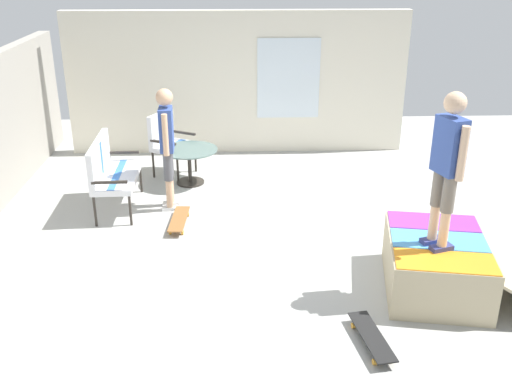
{
  "coord_description": "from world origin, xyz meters",
  "views": [
    {
      "loc": [
        -6.55,
        0.53,
        3.5
      ],
      "look_at": [
        0.1,
        0.3,
        0.7
      ],
      "focal_mm": 41.09,
      "sensor_mm": 36.0,
      "label": 1
    }
  ],
  "objects_px": {
    "skate_ramp": "(439,264)",
    "patio_bench": "(109,168)",
    "skateboard_by_bench": "(179,219)",
    "patio_chair_near_house": "(168,138)",
    "person_skater": "(448,161)",
    "skateboard_spare": "(372,337)",
    "person_watching": "(167,140)",
    "patio_table": "(189,159)"
  },
  "relations": [
    {
      "from": "patio_bench",
      "to": "skateboard_by_bench",
      "type": "height_order",
      "value": "patio_bench"
    },
    {
      "from": "patio_chair_near_house",
      "to": "person_skater",
      "type": "height_order",
      "value": "person_skater"
    },
    {
      "from": "person_watching",
      "to": "skateboard_by_bench",
      "type": "bearing_deg",
      "value": -163.77
    },
    {
      "from": "skate_ramp",
      "to": "person_skater",
      "type": "bearing_deg",
      "value": 140.41
    },
    {
      "from": "patio_bench",
      "to": "patio_table",
      "type": "distance_m",
      "value": 1.43
    },
    {
      "from": "person_skater",
      "to": "skateboard_by_bench",
      "type": "bearing_deg",
      "value": 57.49
    },
    {
      "from": "skate_ramp",
      "to": "skateboard_by_bench",
      "type": "bearing_deg",
      "value": 60.45
    },
    {
      "from": "skate_ramp",
      "to": "patio_bench",
      "type": "xyz_separation_m",
      "value": [
        2.29,
        4.0,
        0.32
      ]
    },
    {
      "from": "skateboard_by_bench",
      "to": "skateboard_spare",
      "type": "height_order",
      "value": "same"
    },
    {
      "from": "person_skater",
      "to": "skateboard_spare",
      "type": "relative_size",
      "value": 2.0
    },
    {
      "from": "patio_bench",
      "to": "skateboard_spare",
      "type": "distance_m",
      "value": 4.5
    },
    {
      "from": "patio_chair_near_house",
      "to": "skateboard_by_bench",
      "type": "xyz_separation_m",
      "value": [
        -1.99,
        -0.33,
        -0.53
      ]
    },
    {
      "from": "person_watching",
      "to": "skateboard_spare",
      "type": "xyz_separation_m",
      "value": [
        -3.25,
        -2.22,
        -0.94
      ]
    },
    {
      "from": "patio_chair_near_house",
      "to": "skate_ramp",
      "type": "bearing_deg",
      "value": -137.98
    },
    {
      "from": "patio_chair_near_house",
      "to": "skateboard_by_bench",
      "type": "distance_m",
      "value": 2.08
    },
    {
      "from": "patio_table",
      "to": "skateboard_by_bench",
      "type": "height_order",
      "value": "patio_table"
    },
    {
      "from": "skateboard_by_bench",
      "to": "patio_bench",
      "type": "bearing_deg",
      "value": 59.46
    },
    {
      "from": "skate_ramp",
      "to": "skateboard_by_bench",
      "type": "relative_size",
      "value": 2.51
    },
    {
      "from": "skate_ramp",
      "to": "person_skater",
      "type": "distance_m",
      "value": 1.26
    },
    {
      "from": "skate_ramp",
      "to": "patio_chair_near_house",
      "type": "height_order",
      "value": "patio_chair_near_house"
    },
    {
      "from": "person_watching",
      "to": "skateboard_by_bench",
      "type": "xyz_separation_m",
      "value": [
        -0.59,
        -0.17,
        -0.94
      ]
    },
    {
      "from": "skate_ramp",
      "to": "skateboard_spare",
      "type": "distance_m",
      "value": 1.36
    },
    {
      "from": "patio_chair_near_house",
      "to": "person_skater",
      "type": "relative_size",
      "value": 0.62
    },
    {
      "from": "patio_chair_near_house",
      "to": "person_watching",
      "type": "bearing_deg",
      "value": -173.49
    },
    {
      "from": "patio_chair_near_house",
      "to": "patio_bench",
      "type": "bearing_deg",
      "value": 153.91
    },
    {
      "from": "patio_bench",
      "to": "patio_table",
      "type": "relative_size",
      "value": 1.4
    },
    {
      "from": "person_watching",
      "to": "patio_bench",
      "type": "bearing_deg",
      "value": 89.49
    },
    {
      "from": "patio_bench",
      "to": "person_skater",
      "type": "height_order",
      "value": "person_skater"
    },
    {
      "from": "skateboard_by_bench",
      "to": "person_watching",
      "type": "bearing_deg",
      "value": 16.23
    },
    {
      "from": "person_watching",
      "to": "skateboard_spare",
      "type": "bearing_deg",
      "value": -145.65
    },
    {
      "from": "person_watching",
      "to": "person_skater",
      "type": "distance_m",
      "value": 3.92
    },
    {
      "from": "person_skater",
      "to": "patio_chair_near_house",
      "type": "bearing_deg",
      "value": 39.99
    },
    {
      "from": "skate_ramp",
      "to": "patio_table",
      "type": "distance_m",
      "value": 4.37
    },
    {
      "from": "skateboard_spare",
      "to": "patio_chair_near_house",
      "type": "bearing_deg",
      "value": 27.13
    },
    {
      "from": "patio_chair_near_house",
      "to": "person_skater",
      "type": "xyz_separation_m",
      "value": [
        -3.82,
        -3.2,
        0.94
      ]
    },
    {
      "from": "patio_table",
      "to": "skateboard_by_bench",
      "type": "relative_size",
      "value": 1.11
    },
    {
      "from": "patio_chair_near_house",
      "to": "skateboard_by_bench",
      "type": "bearing_deg",
      "value": -170.54
    },
    {
      "from": "patio_table",
      "to": "person_skater",
      "type": "relative_size",
      "value": 0.55
    },
    {
      "from": "patio_bench",
      "to": "patio_chair_near_house",
      "type": "xyz_separation_m",
      "value": [
        1.39,
        -0.68,
        -0.0
      ]
    },
    {
      "from": "patio_table",
      "to": "person_watching",
      "type": "height_order",
      "value": "person_watching"
    },
    {
      "from": "patio_table",
      "to": "skateboard_spare",
      "type": "height_order",
      "value": "patio_table"
    },
    {
      "from": "skate_ramp",
      "to": "skateboard_spare",
      "type": "relative_size",
      "value": 2.47
    }
  ]
}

